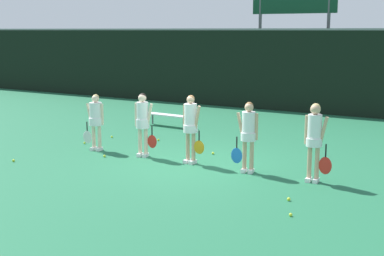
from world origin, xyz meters
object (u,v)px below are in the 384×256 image
at_px(tennis_ball_3, 289,199).
at_px(tennis_ball_9, 84,143).
at_px(tennis_ball_1, 104,156).
at_px(tennis_ball_0, 199,145).
at_px(tennis_ball_7, 153,141).
at_px(tennis_ball_4, 14,160).
at_px(tennis_ball_8, 291,215).
at_px(tennis_ball_2, 213,153).
at_px(player_2, 191,123).
at_px(tennis_ball_6, 158,140).
at_px(bench_courtside, 168,116).
at_px(tennis_ball_5, 321,166).
at_px(tennis_ball_10, 112,137).
at_px(player_1, 143,119).
at_px(scoreboard, 294,11).
at_px(player_3, 248,131).
at_px(player_4, 315,135).
at_px(player_0, 96,117).

distance_m(tennis_ball_3, tennis_ball_9, 7.56).
bearing_deg(tennis_ball_3, tennis_ball_1, 169.51).
relative_size(tennis_ball_0, tennis_ball_7, 1.00).
xyz_separation_m(tennis_ball_4, tennis_ball_8, (7.72, -0.28, -0.00)).
bearing_deg(tennis_ball_2, tennis_ball_3, -40.98).
relative_size(player_2, tennis_ball_6, 27.14).
height_order(bench_courtside, tennis_ball_5, bench_courtside).
xyz_separation_m(player_2, tennis_ball_0, (-0.83, 1.88, -1.02)).
bearing_deg(tennis_ball_9, tennis_ball_1, -32.24).
bearing_deg(tennis_ball_3, bench_courtside, 138.99).
xyz_separation_m(tennis_ball_4, tennis_ball_10, (0.22, 3.79, -0.00)).
bearing_deg(player_1, tennis_ball_9, 158.78).
distance_m(scoreboard, tennis_ball_0, 9.81).
bearing_deg(tennis_ball_9, player_2, -5.78).
relative_size(player_3, tennis_ball_6, 26.28).
relative_size(scoreboard, tennis_ball_10, 79.95).
relative_size(player_4, tennis_ball_3, 25.00).
bearing_deg(tennis_ball_6, player_1, -67.28).
xyz_separation_m(player_1, tennis_ball_6, (-0.80, 1.92, -1.00)).
height_order(scoreboard, tennis_ball_6, scoreboard).
distance_m(player_4, tennis_ball_8, 2.69).
relative_size(tennis_ball_2, tennis_ball_7, 1.02).
relative_size(bench_courtside, tennis_ball_6, 29.25).
xyz_separation_m(player_2, tennis_ball_5, (3.03, 1.29, -1.02)).
bearing_deg(tennis_ball_4, tennis_ball_8, -2.11).
distance_m(scoreboard, tennis_ball_9, 11.48).
distance_m(bench_courtside, tennis_ball_3, 8.90).
relative_size(player_3, tennis_ball_8, 26.58).
xyz_separation_m(tennis_ball_2, tennis_ball_9, (-4.01, -0.76, -0.00)).
xyz_separation_m(player_2, tennis_ball_8, (3.64, -2.52, -1.02)).
xyz_separation_m(player_1, tennis_ball_5, (4.54, 1.29, -0.99)).
xyz_separation_m(scoreboard, tennis_ball_2, (1.28, -9.59, -4.16)).
xyz_separation_m(tennis_ball_0, tennis_ball_10, (-3.03, -0.33, -0.00)).
bearing_deg(player_1, tennis_ball_7, 104.70).
relative_size(tennis_ball_4, tennis_ball_9, 1.10).
relative_size(bench_courtside, tennis_ball_0, 28.11).
height_order(bench_courtside, tennis_ball_6, bench_courtside).
bearing_deg(tennis_ball_0, player_3, -38.34).
height_order(player_1, player_4, player_4).
bearing_deg(player_4, tennis_ball_1, -177.23).
bearing_deg(player_1, tennis_ball_1, -155.81).
bearing_deg(tennis_ball_4, bench_courtside, 84.20).
bearing_deg(tennis_ball_5, player_0, -167.54).
distance_m(scoreboard, tennis_ball_8, 14.74).
bearing_deg(player_2, tennis_ball_5, 28.09).
relative_size(player_3, tennis_ball_3, 23.89).
height_order(player_0, player_4, player_4).
relative_size(scoreboard, player_1, 3.08).
distance_m(player_0, tennis_ball_6, 2.32).
height_order(scoreboard, tennis_ball_5, scoreboard).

